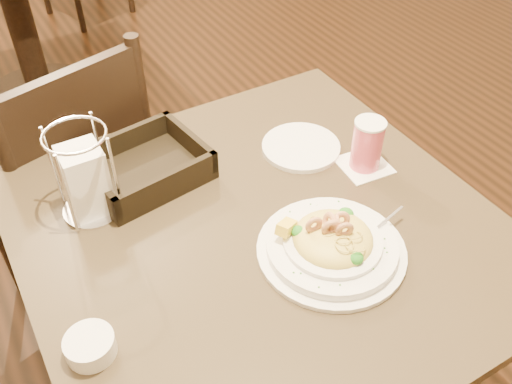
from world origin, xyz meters
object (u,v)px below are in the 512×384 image
pasta_bowl (332,243)px  bread_basket (145,168)px  dining_chair_near (73,185)px  napkin_caddy (86,179)px  side_plate (301,147)px  main_table (260,300)px  butter_ramekin (90,346)px  drink_glass (367,145)px

pasta_bowl → bread_basket: 0.44m
dining_chair_near → napkin_caddy: 0.52m
pasta_bowl → side_plate: 0.32m
main_table → side_plate: side_plate is taller
napkin_caddy → butter_ramekin: bearing=-108.8°
dining_chair_near → pasta_bowl: 0.85m
pasta_bowl → butter_ramekin: 0.46m
drink_glass → napkin_caddy: (-0.56, 0.17, 0.02)m
main_table → side_plate: 0.36m
pasta_bowl → napkin_caddy: (-0.35, 0.34, 0.06)m
dining_chair_near → side_plate: bearing=120.5°
main_table → side_plate: size_ratio=5.00×
drink_glass → napkin_caddy: bearing=163.5°
side_plate → butter_ramekin: 0.65m
bread_basket → butter_ramekin: 0.44m
bread_basket → main_table: bearing=-62.3°
bread_basket → butter_ramekin: bread_basket is taller
main_table → drink_glass: 0.42m
drink_glass → butter_ramekin: bearing=-167.2°
napkin_caddy → pasta_bowl: bearing=-44.1°
bread_basket → side_plate: (0.34, -0.09, -0.02)m
main_table → napkin_caddy: bearing=141.1°
dining_chair_near → side_plate: size_ratio=5.17×
pasta_bowl → napkin_caddy: 0.49m
dining_chair_near → napkin_caddy: size_ratio=4.79×
drink_glass → pasta_bowl: bearing=-141.3°
side_plate → napkin_caddy: bearing=174.5°
pasta_bowl → drink_glass: (0.21, 0.17, 0.03)m
dining_chair_near → pasta_bowl: bearing=98.8°
main_table → napkin_caddy: size_ratio=4.63×
main_table → butter_ramekin: butter_ramekin is taller
main_table → dining_chair_near: dining_chair_near is taller
pasta_bowl → napkin_caddy: napkin_caddy is taller
dining_chair_near → bread_basket: (0.11, -0.36, 0.27)m
pasta_bowl → bread_basket: pasta_bowl is taller
drink_glass → side_plate: drink_glass is taller
pasta_bowl → bread_basket: size_ratio=1.16×
butter_ramekin → main_table: bearing=15.2°
pasta_bowl → drink_glass: drink_glass is taller
drink_glass → bread_basket: 0.48m
main_table → butter_ramekin: (-0.38, -0.10, 0.25)m
napkin_caddy → dining_chair_near: bearing=86.6°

